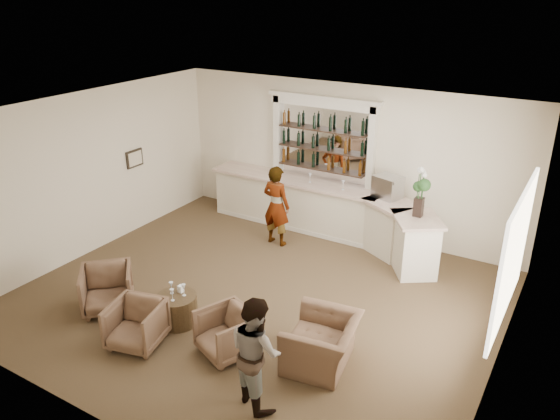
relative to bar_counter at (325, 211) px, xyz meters
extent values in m
plane|color=brown|center=(0.16, -3.00, -0.57)|extent=(8.00, 8.00, 0.00)
cube|color=beige|center=(0.16, 0.50, 1.08)|extent=(8.00, 0.04, 3.30)
cube|color=beige|center=(-3.84, -3.00, 1.08)|extent=(0.04, 7.00, 3.30)
cube|color=beige|center=(4.16, -3.00, 1.08)|extent=(0.04, 7.00, 3.30)
cube|color=white|center=(0.16, -3.00, 2.73)|extent=(8.00, 7.00, 0.04)
cube|color=white|center=(4.13, -2.50, 1.13)|extent=(0.05, 2.40, 1.90)
cube|color=black|center=(-3.81, -1.80, 1.08)|extent=(0.04, 0.46, 0.38)
cube|color=beige|center=(-3.78, -1.80, 1.08)|extent=(0.01, 0.38, 0.30)
cube|color=white|center=(-0.84, 0.15, -0.03)|extent=(4.00, 0.70, 1.08)
cube|color=beige|center=(-0.84, 0.13, 0.54)|extent=(4.10, 0.82, 0.06)
cube|color=white|center=(1.51, -0.08, -0.03)|extent=(1.12, 1.04, 1.08)
cube|color=beige|center=(1.51, -0.10, 0.54)|extent=(1.27, 1.19, 0.06)
cube|color=white|center=(2.21, -0.60, -0.03)|extent=(1.08, 1.14, 1.08)
cube|color=beige|center=(2.21, -0.62, 0.54)|extent=(1.24, 1.29, 0.06)
cube|color=silver|center=(-0.84, -0.18, -0.52)|extent=(4.00, 0.06, 0.10)
cube|color=white|center=(-0.34, 0.48, 1.38)|extent=(2.15, 0.02, 1.65)
cube|color=silver|center=(-1.49, 0.42, 0.88)|extent=(0.14, 0.16, 2.90)
cube|color=silver|center=(0.81, 0.42, 0.88)|extent=(0.14, 0.16, 2.90)
cube|color=silver|center=(-0.34, 0.42, 2.27)|extent=(2.52, 0.16, 0.18)
cube|color=silver|center=(-0.34, 0.42, 2.39)|extent=(2.64, 0.20, 0.08)
cube|color=black|center=(-0.34, 0.37, 0.81)|extent=(2.05, 0.20, 0.03)
cube|color=black|center=(-0.34, 0.37, 1.25)|extent=(2.05, 0.20, 0.03)
cube|color=black|center=(-0.34, 0.37, 1.69)|extent=(2.05, 0.20, 0.03)
cylinder|color=#48351F|center=(-0.56, -4.29, -0.32)|extent=(0.67, 0.67, 0.50)
imported|color=gray|center=(-0.71, -0.90, 0.30)|extent=(0.66, 0.46, 1.74)
imported|color=gray|center=(1.56, -5.15, 0.22)|extent=(0.96, 0.88, 1.59)
imported|color=brown|center=(-1.85, -4.59, -0.19)|extent=(1.18, 1.18, 0.77)
imported|color=brown|center=(-0.70, -5.07, -0.21)|extent=(0.94, 0.95, 0.72)
imported|color=brown|center=(0.62, -4.52, -0.22)|extent=(1.01, 1.02, 0.72)
imported|color=brown|center=(1.96, -4.01, -0.21)|extent=(1.14, 1.26, 0.73)
cube|color=#AEAEB3|center=(1.34, 0.09, 0.80)|extent=(0.63, 0.57, 0.46)
cube|color=black|center=(2.18, -0.52, 0.75)|extent=(0.16, 0.16, 0.37)
cube|color=white|center=(-0.58, -4.15, -0.01)|extent=(0.08, 0.08, 0.12)
camera|label=1|loc=(4.83, -9.96, 4.64)|focal=35.00mm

